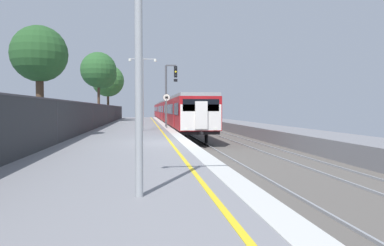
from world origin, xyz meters
name	(u,v)px	position (x,y,z in m)	size (l,w,h in m)	color
ground	(233,155)	(2.64, 0.00, -0.61)	(17.40, 110.00, 1.21)	gray
commuter_train_at_platform	(170,111)	(2.10, 36.86, 1.27)	(2.83, 60.68, 3.81)	maroon
signal_gantry	(169,88)	(0.61, 15.89, 3.39)	(1.10, 0.24, 5.46)	#47474C
speed_limit_sign	(167,106)	(0.25, 13.34, 1.78)	(0.59, 0.08, 2.80)	#59595B
platform_lamp_near	(138,30)	(-1.66, -10.78, 2.96)	(2.00, 0.20, 4.93)	#93999E
platform_lamp_mid	(143,87)	(-1.66, 9.98, 3.13)	(2.00, 0.20, 5.26)	#93999E
platform_back_fence	(57,121)	(-5.45, 0.00, 1.05)	(0.07, 99.00, 2.02)	#282B2D
background_tree_left	(40,56)	(-7.21, 4.08, 4.48)	(3.06, 3.06, 6.11)	#473323
background_tree_centre	(100,72)	(-7.05, 31.10, 6.25)	(4.44, 4.44, 8.66)	#473323
background_tree_right	(107,82)	(-6.80, 37.89, 5.50)	(4.58, 4.58, 7.92)	#473323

